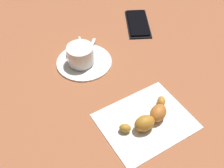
{
  "coord_description": "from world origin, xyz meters",
  "views": [
    {
      "loc": [
        0.4,
        -0.24,
        0.51
      ],
      "look_at": [
        0.01,
        0.02,
        0.02
      ],
      "focal_mm": 45.6,
      "sensor_mm": 36.0,
      "label": 1
    }
  ],
  "objects_px": {
    "teaspoon": "(86,58)",
    "croissant": "(150,117)",
    "sugar_packet": "(77,52)",
    "saucer": "(84,61)",
    "espresso_cup": "(82,53)",
    "napkin": "(146,121)",
    "cell_phone": "(138,23)"
  },
  "relations": [
    {
      "from": "espresso_cup",
      "to": "napkin",
      "type": "xyz_separation_m",
      "value": [
        0.24,
        0.02,
        -0.03
      ]
    },
    {
      "from": "teaspoon",
      "to": "croissant",
      "type": "bearing_deg",
      "value": 2.83
    },
    {
      "from": "croissant",
      "to": "saucer",
      "type": "bearing_deg",
      "value": -175.41
    },
    {
      "from": "saucer",
      "to": "teaspoon",
      "type": "xyz_separation_m",
      "value": [
        -0.0,
        0.01,
        0.01
      ]
    },
    {
      "from": "teaspoon",
      "to": "napkin",
      "type": "xyz_separation_m",
      "value": [
        0.24,
        0.01,
        -0.01
      ]
    },
    {
      "from": "espresso_cup",
      "to": "croissant",
      "type": "relative_size",
      "value": 0.65
    },
    {
      "from": "croissant",
      "to": "cell_phone",
      "type": "distance_m",
      "value": 0.37
    },
    {
      "from": "teaspoon",
      "to": "napkin",
      "type": "height_order",
      "value": "teaspoon"
    },
    {
      "from": "espresso_cup",
      "to": "croissant",
      "type": "height_order",
      "value": "espresso_cup"
    },
    {
      "from": "espresso_cup",
      "to": "cell_phone",
      "type": "bearing_deg",
      "value": 103.76
    },
    {
      "from": "teaspoon",
      "to": "cell_phone",
      "type": "bearing_deg",
      "value": 104.5
    },
    {
      "from": "espresso_cup",
      "to": "teaspoon",
      "type": "relative_size",
      "value": 0.91
    },
    {
      "from": "saucer",
      "to": "napkin",
      "type": "height_order",
      "value": "saucer"
    },
    {
      "from": "sugar_packet",
      "to": "napkin",
      "type": "height_order",
      "value": "sugar_packet"
    },
    {
      "from": "espresso_cup",
      "to": "cell_phone",
      "type": "relative_size",
      "value": 0.59
    },
    {
      "from": "espresso_cup",
      "to": "teaspoon",
      "type": "distance_m",
      "value": 0.02
    },
    {
      "from": "sugar_packet",
      "to": "napkin",
      "type": "relative_size",
      "value": 0.3
    },
    {
      "from": "saucer",
      "to": "espresso_cup",
      "type": "height_order",
      "value": "espresso_cup"
    },
    {
      "from": "espresso_cup",
      "to": "cell_phone",
      "type": "xyz_separation_m",
      "value": [
        -0.06,
        0.23,
        -0.03
      ]
    },
    {
      "from": "teaspoon",
      "to": "cell_phone",
      "type": "height_order",
      "value": "teaspoon"
    },
    {
      "from": "teaspoon",
      "to": "saucer",
      "type": "bearing_deg",
      "value": -83.81
    },
    {
      "from": "saucer",
      "to": "napkin",
      "type": "distance_m",
      "value": 0.24
    },
    {
      "from": "sugar_packet",
      "to": "napkin",
      "type": "xyz_separation_m",
      "value": [
        0.28,
        0.02,
        -0.01
      ]
    },
    {
      "from": "saucer",
      "to": "espresso_cup",
      "type": "distance_m",
      "value": 0.03
    },
    {
      "from": "espresso_cup",
      "to": "napkin",
      "type": "bearing_deg",
      "value": 4.61
    },
    {
      "from": "saucer",
      "to": "teaspoon",
      "type": "distance_m",
      "value": 0.01
    },
    {
      "from": "sugar_packet",
      "to": "saucer",
      "type": "bearing_deg",
      "value": 108.36
    },
    {
      "from": "espresso_cup",
      "to": "teaspoon",
      "type": "bearing_deg",
      "value": 89.71
    },
    {
      "from": "teaspoon",
      "to": "cell_phone",
      "type": "relative_size",
      "value": 0.65
    },
    {
      "from": "espresso_cup",
      "to": "teaspoon",
      "type": "xyz_separation_m",
      "value": [
        0.0,
        0.01,
        -0.02
      ]
    },
    {
      "from": "teaspoon",
      "to": "sugar_packet",
      "type": "distance_m",
      "value": 0.03
    },
    {
      "from": "teaspoon",
      "to": "cell_phone",
      "type": "xyz_separation_m",
      "value": [
        -0.06,
        0.22,
        -0.01
      ]
    }
  ]
}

